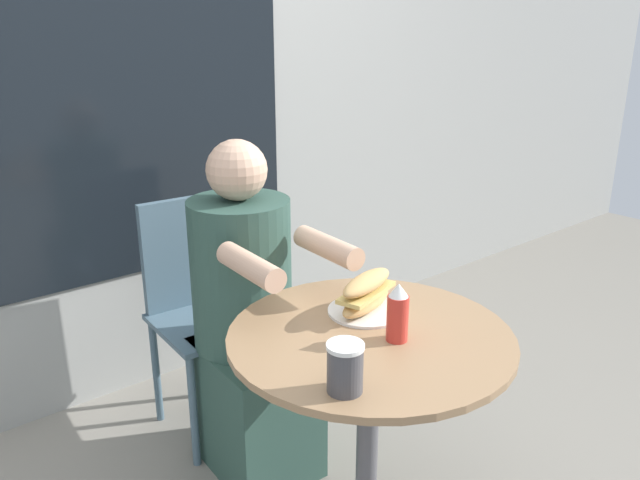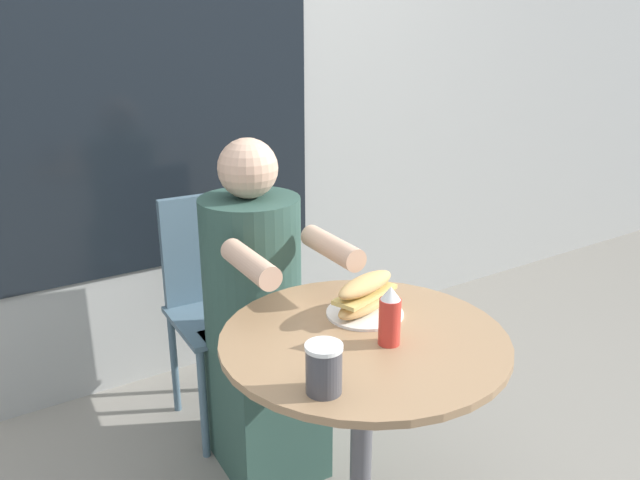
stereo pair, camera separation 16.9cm
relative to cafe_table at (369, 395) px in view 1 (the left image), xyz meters
The scene contains 7 objects.
storefront_wall 1.59m from the cafe_table, 90.17° to the left, with size 8.00×0.09×2.80m.
cafe_table is the anchor object (origin of this frame).
diner_chair 0.90m from the cafe_table, 90.88° to the left, with size 0.40×0.40×0.87m.
seated_diner 0.55m from the cafe_table, 92.21° to the left, with size 0.35×0.60×1.14m.
sandwich_on_plate 0.27m from the cafe_table, 51.81° to the left, with size 0.23×0.21×0.11m.
drink_cup 0.37m from the cafe_table, 145.30° to the right, with size 0.08×0.08×0.11m.
condiment_bottle 0.27m from the cafe_table, 69.90° to the right, with size 0.06×0.06×0.15m.
Camera 1 is at (-1.02, -1.03, 1.46)m, focal length 35.00 mm.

